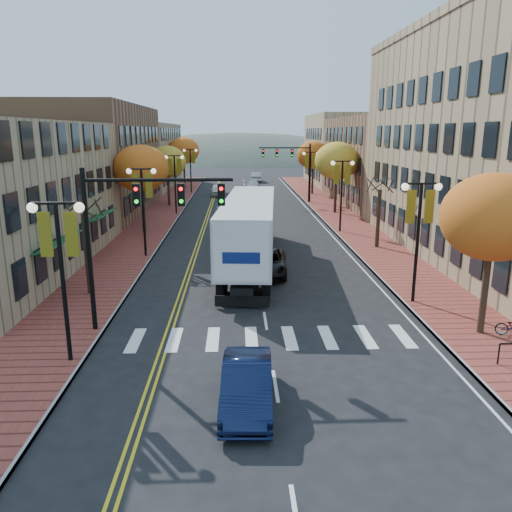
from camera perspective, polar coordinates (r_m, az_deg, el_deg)
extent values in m
plane|color=black|center=(19.29, 1.78, -11.76)|extent=(200.00, 200.00, 0.00)
cube|color=brown|center=(51.10, -10.96, 4.45)|extent=(4.00, 85.00, 0.15)
cube|color=brown|center=(51.54, 9.30, 4.61)|extent=(4.00, 85.00, 0.15)
cube|color=brown|center=(55.67, -18.98, 10.35)|extent=(12.00, 24.00, 11.00)
cube|color=#9E8966|center=(79.97, -13.86, 11.08)|extent=(12.00, 26.00, 9.50)
cube|color=brown|center=(62.62, 16.44, 10.42)|extent=(15.00, 24.00, 10.00)
cube|color=#9E8966|center=(83.73, 11.66, 11.83)|extent=(15.00, 20.00, 11.00)
cylinder|color=#382619|center=(27.18, -18.72, 0.24)|extent=(0.28, 0.28, 4.20)
cylinder|color=#382619|center=(42.43, -12.80, 5.88)|extent=(0.28, 0.28, 4.90)
ellipsoid|color=orange|center=(42.14, -13.01, 9.73)|extent=(4.48, 4.48, 3.81)
cylinder|color=#382619|center=(58.15, -9.98, 7.98)|extent=(0.28, 0.28, 4.55)
ellipsoid|color=yellow|center=(57.93, -10.09, 10.58)|extent=(4.16, 4.16, 3.54)
cylinder|color=#382619|center=(75.93, -8.20, 9.62)|extent=(0.28, 0.28, 5.04)
ellipsoid|color=orange|center=(75.76, -8.28, 11.84)|extent=(4.61, 4.61, 3.92)
cylinder|color=#382619|center=(22.68, 24.79, -2.54)|extent=(0.28, 0.28, 4.55)
ellipsoid|color=orange|center=(22.13, 25.49, 4.04)|extent=(4.16, 4.16, 3.54)
cylinder|color=#382619|center=(37.29, 13.80, 4.18)|extent=(0.28, 0.28, 4.20)
cylinder|color=#382619|center=(52.65, 9.09, 7.59)|extent=(0.28, 0.28, 4.90)
ellipsoid|color=yellow|center=(52.42, 9.21, 10.70)|extent=(4.48, 4.48, 3.81)
cylinder|color=#382619|center=(68.35, 6.48, 9.08)|extent=(0.28, 0.28, 4.76)
ellipsoid|color=orange|center=(68.17, 6.55, 11.40)|extent=(4.35, 4.35, 3.70)
cylinder|color=black|center=(19.18, -21.15, -3.27)|extent=(0.16, 0.16, 6.00)
cylinder|color=black|center=(18.56, -21.96, 5.62)|extent=(1.60, 0.10, 0.10)
sphere|color=#FFF2CC|center=(18.87, -24.22, 5.06)|extent=(0.36, 0.36, 0.36)
sphere|color=#FFF2CC|center=(18.33, -19.56, 5.26)|extent=(0.36, 0.36, 0.36)
cube|color=gold|center=(18.89, -22.94, 2.26)|extent=(0.45, 0.03, 1.60)
cube|color=gold|center=(18.59, -20.35, 2.32)|extent=(0.45, 0.03, 1.60)
cylinder|color=black|center=(34.32, -12.73, 4.68)|extent=(0.16, 0.16, 6.00)
cylinder|color=black|center=(33.98, -13.00, 9.68)|extent=(1.60, 0.10, 0.10)
sphere|color=#FFF2CC|center=(34.15, -14.32, 9.37)|extent=(0.36, 0.36, 0.36)
sphere|color=#FFF2CC|center=(33.85, -11.64, 9.48)|extent=(0.36, 0.36, 0.36)
cube|color=gold|center=(34.16, -13.65, 7.81)|extent=(0.45, 0.03, 1.60)
cube|color=gold|center=(34.00, -12.15, 7.86)|extent=(0.45, 0.03, 1.60)
cylinder|color=black|center=(51.98, -9.21, 7.95)|extent=(0.16, 0.16, 6.00)
cylinder|color=black|center=(51.75, -9.35, 11.25)|extent=(1.60, 0.10, 0.10)
sphere|color=#FFF2CC|center=(51.86, -10.23, 11.05)|extent=(0.36, 0.36, 0.36)
sphere|color=#FFF2CC|center=(51.67, -8.44, 11.11)|extent=(0.36, 0.36, 0.36)
cube|color=gold|center=(51.87, -9.80, 10.02)|extent=(0.45, 0.03, 1.60)
cube|color=gold|center=(51.76, -8.79, 10.05)|extent=(0.45, 0.03, 1.60)
cylinder|color=black|center=(69.81, -7.47, 9.54)|extent=(0.16, 0.16, 6.00)
cylinder|color=black|center=(69.64, -7.55, 12.00)|extent=(1.60, 0.10, 0.10)
sphere|color=#FFF2CC|center=(69.72, -8.21, 11.85)|extent=(0.36, 0.36, 0.36)
sphere|color=#FFF2CC|center=(69.58, -6.87, 11.89)|extent=(0.36, 0.36, 0.36)
cube|color=gold|center=(69.73, -7.89, 11.08)|extent=(0.45, 0.03, 1.60)
cube|color=gold|center=(69.65, -7.14, 11.10)|extent=(0.45, 0.03, 1.60)
cylinder|color=black|center=(25.49, 17.93, 1.15)|extent=(0.16, 0.16, 6.00)
cylinder|color=black|center=(25.03, 18.45, 7.86)|extent=(1.60, 0.10, 0.10)
sphere|color=#FFF2CC|center=(24.77, 16.67, 7.58)|extent=(0.36, 0.36, 0.36)
sphere|color=#FFF2CC|center=(25.33, 20.13, 7.45)|extent=(0.36, 0.36, 0.36)
cube|color=gold|center=(25.00, 17.28, 5.39)|extent=(0.45, 0.03, 1.60)
cube|color=gold|center=(25.32, 19.21, 5.34)|extent=(0.45, 0.03, 1.60)
cylinder|color=black|center=(42.58, 9.72, 6.60)|extent=(0.16, 0.16, 6.00)
cylinder|color=black|center=(42.30, 9.89, 10.63)|extent=(1.60, 0.10, 0.10)
sphere|color=#FFF2CC|center=(42.16, 8.80, 10.45)|extent=(0.36, 0.36, 0.36)
sphere|color=#FFF2CC|center=(42.49, 10.95, 10.39)|extent=(0.36, 0.36, 0.36)
cube|color=gold|center=(42.29, 9.22, 9.16)|extent=(0.45, 0.03, 1.60)
cube|color=gold|center=(42.48, 10.42, 9.13)|extent=(0.45, 0.03, 1.60)
cylinder|color=black|center=(60.20, 6.21, 8.86)|extent=(0.16, 0.16, 6.00)
cylinder|color=black|center=(60.01, 6.29, 11.72)|extent=(1.60, 0.10, 0.10)
sphere|color=#FFF2CC|center=(59.90, 5.51, 11.59)|extent=(0.36, 0.36, 0.36)
sphere|color=#FFF2CC|center=(60.14, 7.05, 11.56)|extent=(0.36, 0.36, 0.36)
cube|color=gold|center=(60.00, 5.82, 10.67)|extent=(0.45, 0.03, 1.60)
cube|color=gold|center=(60.13, 6.69, 10.66)|extent=(0.45, 0.03, 1.60)
cylinder|color=black|center=(21.78, -18.54, 0.32)|extent=(0.20, 0.20, 7.00)
cylinder|color=black|center=(20.65, -11.10, 8.53)|extent=(6.00, 0.14, 0.14)
cube|color=black|center=(20.87, -13.48, 6.80)|extent=(0.30, 0.25, 0.90)
sphere|color=#FF0C0C|center=(20.70, -13.59, 7.44)|extent=(0.16, 0.16, 0.16)
cube|color=black|center=(20.59, -8.52, 6.94)|extent=(0.30, 0.25, 0.90)
sphere|color=#FF0C0C|center=(20.43, -8.59, 7.59)|extent=(0.16, 0.16, 0.16)
cube|color=black|center=(20.48, -3.98, 7.02)|extent=(0.30, 0.25, 0.90)
sphere|color=#FF0C0C|center=(20.31, -4.00, 7.67)|extent=(0.16, 0.16, 0.16)
cylinder|color=black|center=(60.15, 6.13, 9.34)|extent=(0.20, 0.20, 7.00)
cylinder|color=black|center=(59.62, 3.28, 12.24)|extent=(6.00, 0.14, 0.14)
cube|color=black|center=(59.73, 4.15, 11.65)|extent=(0.30, 0.25, 0.90)
sphere|color=#FF0C0C|center=(59.58, 4.17, 11.89)|extent=(0.16, 0.16, 0.16)
cube|color=black|center=(59.56, 2.39, 11.67)|extent=(0.30, 0.25, 0.90)
sphere|color=#FF0C0C|center=(59.41, 2.41, 11.91)|extent=(0.16, 0.16, 0.16)
cube|color=black|center=(59.45, 0.80, 11.68)|extent=(0.30, 0.25, 0.90)
sphere|color=#FF0C0C|center=(59.30, 0.81, 11.91)|extent=(0.16, 0.16, 0.16)
cube|color=black|center=(30.71, -0.75, 0.02)|extent=(2.24, 14.45, 0.39)
cube|color=silver|center=(30.30, -0.76, 3.58)|extent=(4.01, 14.59, 3.10)
cube|color=black|center=(39.21, -0.08, 4.44)|extent=(3.02, 3.53, 2.77)
cylinder|color=black|center=(25.39, -4.06, -3.96)|extent=(0.47, 1.14, 1.11)
cylinder|color=black|center=(25.24, 1.21, -4.04)|extent=(0.47, 1.14, 1.11)
cylinder|color=black|center=(26.65, -3.75, -3.08)|extent=(0.47, 1.14, 1.11)
cylinder|color=black|center=(26.51, 1.26, -3.14)|extent=(0.47, 1.14, 1.11)
cylinder|color=black|center=(38.21, -1.90, 2.22)|extent=(0.47, 1.14, 1.11)
cylinder|color=black|center=(38.11, 1.59, 2.20)|extent=(0.47, 1.14, 1.11)
cylinder|color=black|center=(40.59, -1.65, 2.93)|extent=(0.47, 1.14, 1.11)
cylinder|color=black|center=(40.50, 1.64, 2.91)|extent=(0.47, 1.14, 1.11)
imported|color=black|center=(16.06, -1.05, -14.48)|extent=(1.72, 4.48, 1.46)
imported|color=black|center=(30.01, 1.20, -0.76)|extent=(2.73, 5.31, 1.43)
imported|color=silver|center=(67.28, -4.41, 7.53)|extent=(2.00, 4.52, 1.51)
imported|color=#ABACB3|center=(73.38, -0.32, 8.04)|extent=(2.32, 4.72, 1.32)
imported|color=#B5B5BD|center=(85.76, 0.00, 9.01)|extent=(1.73, 4.87, 1.60)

